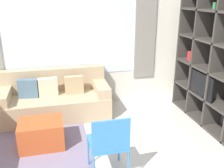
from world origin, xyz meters
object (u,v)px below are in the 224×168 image
Objects in this scene: couch_main at (55,100)px; folding_chair at (109,142)px; shelving_unit at (222,59)px; ottoman at (42,134)px.

folding_chair is at bearing -72.86° from couch_main.
couch_main is at bearing -72.86° from folding_chair.
shelving_unit reaches higher than ottoman.
shelving_unit is 2.98m from couch_main.
folding_chair is (-2.06, -0.87, -0.67)m from shelving_unit.
couch_main reaches higher than ottoman.
ottoman is at bearing 179.07° from shelving_unit.
folding_chair reaches higher than couch_main.
shelving_unit is 2.78× the size of folding_chair.
couch_main is (-2.65, 1.06, -0.87)m from shelving_unit.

